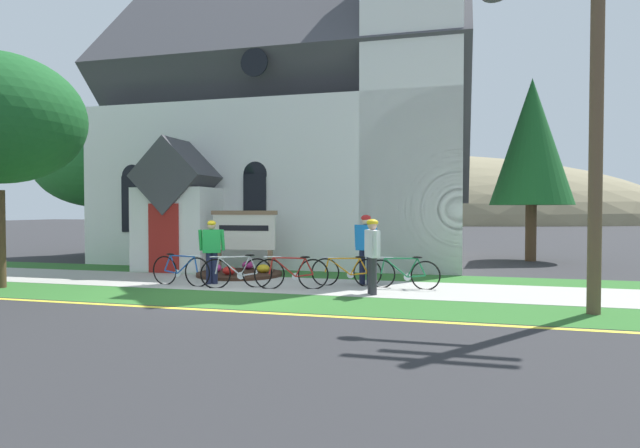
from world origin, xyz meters
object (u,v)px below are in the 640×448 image
(cyclist_in_green_jersey, at_px, (212,247))
(yard_deciduous_tree, at_px, (100,166))
(bicycle_silver, at_px, (237,272))
(bicycle_green, at_px, (347,271))
(cyclist_in_white_jersey, at_px, (372,250))
(bicycle_orange, at_px, (403,273))
(roadside_conifer, at_px, (532,142))
(bicycle_yellow, at_px, (181,270))
(church_sign, at_px, (244,232))
(bicycle_red, at_px, (292,273))
(utility_pole, at_px, (591,61))
(cyclist_in_yellow_jersey, at_px, (366,243))

(cyclist_in_green_jersey, height_order, yard_deciduous_tree, yard_deciduous_tree)
(bicycle_silver, xyz_separation_m, cyclist_in_green_jersey, (-0.88, 0.41, 0.57))
(bicycle_green, xyz_separation_m, cyclist_in_white_jersey, (0.83, -1.14, 0.64))
(bicycle_orange, height_order, yard_deciduous_tree, yard_deciduous_tree)
(bicycle_green, distance_m, cyclist_in_white_jersey, 1.55)
(bicycle_orange, distance_m, roadside_conifer, 9.84)
(cyclist_in_white_jersey, xyz_separation_m, cyclist_in_green_jersey, (-4.25, 0.58, -0.05))
(bicycle_silver, distance_m, cyclist_in_green_jersey, 1.13)
(bicycle_yellow, xyz_separation_m, cyclist_in_green_jersey, (0.66, 0.41, 0.57))
(roadside_conifer, height_order, yard_deciduous_tree, roadside_conifer)
(bicycle_green, distance_m, roadside_conifer, 10.43)
(church_sign, bearing_deg, bicycle_red, -46.64)
(bicycle_orange, bearing_deg, cyclist_in_green_jersey, -174.18)
(bicycle_orange, distance_m, bicycle_silver, 4.06)
(cyclist_in_green_jersey, bearing_deg, utility_pole, -11.50)
(bicycle_orange, xyz_separation_m, bicycle_green, (-1.42, 0.07, -0.00))
(cyclist_in_yellow_jersey, xyz_separation_m, utility_pole, (4.58, -2.58, 3.57))
(cyclist_in_green_jersey, bearing_deg, bicycle_red, -6.40)
(bicycle_silver, relative_size, yard_deciduous_tree, 0.31)
(bicycle_orange, relative_size, bicycle_green, 1.01)
(bicycle_orange, height_order, bicycle_yellow, bicycle_yellow)
(bicycle_red, height_order, utility_pole, utility_pole)
(bicycle_yellow, relative_size, bicycle_red, 0.99)
(bicycle_red, bearing_deg, church_sign, 133.36)
(bicycle_orange, distance_m, bicycle_red, 2.71)
(church_sign, relative_size, bicycle_red, 1.15)
(cyclist_in_white_jersey, relative_size, yard_deciduous_tree, 0.32)
(cyclist_in_yellow_jersey, distance_m, cyclist_in_green_jersey, 3.95)
(bicycle_silver, bearing_deg, yard_deciduous_tree, 144.54)
(bicycle_orange, xyz_separation_m, utility_pole, (3.60, -2.21, 4.26))
(bicycle_yellow, height_order, cyclist_in_yellow_jersey, cyclist_in_yellow_jersey)
(church_sign, xyz_separation_m, cyclist_in_green_jersey, (0.00, -2.11, -0.29))
(church_sign, height_order, bicycle_green, church_sign)
(bicycle_red, distance_m, utility_pole, 7.66)
(utility_pole, bearing_deg, church_sign, 155.59)
(bicycle_orange, distance_m, cyclist_in_white_jersey, 1.38)
(cyclist_in_white_jersey, relative_size, cyclist_in_yellow_jersey, 0.96)
(cyclist_in_white_jersey, relative_size, utility_pole, 0.20)
(bicycle_red, height_order, roadside_conifer, roadside_conifer)
(cyclist_in_yellow_jersey, bearing_deg, cyclist_in_white_jersey, -74.74)
(bicycle_orange, relative_size, bicycle_silver, 1.10)
(church_sign, distance_m, cyclist_in_yellow_jersey, 4.05)
(bicycle_yellow, bearing_deg, bicycle_red, 3.16)
(church_sign, bearing_deg, cyclist_in_white_jersey, -32.35)
(bicycle_orange, bearing_deg, bicycle_red, -164.09)
(church_sign, distance_m, bicycle_orange, 5.17)
(utility_pole, bearing_deg, bicycle_green, 155.57)
(bicycle_orange, relative_size, bicycle_red, 1.01)
(cyclist_in_green_jersey, xyz_separation_m, yard_deciduous_tree, (-7.63, 5.64, 2.70))
(church_sign, distance_m, yard_deciduous_tree, 8.74)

